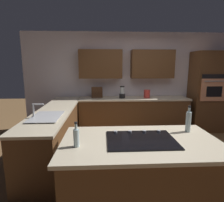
# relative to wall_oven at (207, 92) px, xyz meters

# --- Properties ---
(ground_plane) EXTENTS (14.00, 14.00, 0.00)m
(ground_plane) POSITION_rel_wall_oven_xyz_m (1.85, 1.72, -1.05)
(ground_plane) COLOR brown
(wall_back) EXTENTS (6.00, 0.44, 2.60)m
(wall_back) POSITION_rel_wall_oven_xyz_m (1.92, -0.33, 0.37)
(wall_back) COLOR silver
(wall_back) RESTS_ON ground
(lower_cabinets_back) EXTENTS (2.80, 0.60, 0.86)m
(lower_cabinets_back) POSITION_rel_wall_oven_xyz_m (1.95, -0.00, -0.62)
(lower_cabinets_back) COLOR brown
(lower_cabinets_back) RESTS_ON ground
(countertop_back) EXTENTS (2.84, 0.64, 0.04)m
(countertop_back) POSITION_rel_wall_oven_xyz_m (1.95, -0.00, -0.17)
(countertop_back) COLOR beige
(countertop_back) RESTS_ON lower_cabinets_back
(lower_cabinets_side) EXTENTS (0.60, 2.90, 0.86)m
(lower_cabinets_side) POSITION_rel_wall_oven_xyz_m (3.67, 1.17, -0.62)
(lower_cabinets_side) COLOR brown
(lower_cabinets_side) RESTS_ON ground
(countertop_side) EXTENTS (0.64, 2.94, 0.04)m
(countertop_side) POSITION_rel_wall_oven_xyz_m (3.67, 1.17, -0.17)
(countertop_side) COLOR beige
(countertop_side) RESTS_ON lower_cabinets_side
(island_base) EXTENTS (1.70, 0.94, 0.86)m
(island_base) POSITION_rel_wall_oven_xyz_m (2.33, 2.81, -0.62)
(island_base) COLOR brown
(island_base) RESTS_ON ground
(island_top) EXTENTS (1.78, 1.02, 0.04)m
(island_top) POSITION_rel_wall_oven_xyz_m (2.33, 2.81, -0.17)
(island_top) COLOR beige
(island_top) RESTS_ON island_base
(wall_oven) EXTENTS (0.80, 0.66, 2.09)m
(wall_oven) POSITION_rel_wall_oven_xyz_m (0.00, 0.00, 0.00)
(wall_oven) COLOR brown
(wall_oven) RESTS_ON ground
(sink_unit) EXTENTS (0.46, 0.70, 0.23)m
(sink_unit) POSITION_rel_wall_oven_xyz_m (3.68, 1.79, -0.13)
(sink_unit) COLOR #515456
(sink_unit) RESTS_ON countertop_side
(cooktop) EXTENTS (0.76, 0.56, 0.03)m
(cooktop) POSITION_rel_wall_oven_xyz_m (2.33, 2.80, -0.14)
(cooktop) COLOR black
(cooktop) RESTS_ON island_top
(blender) EXTENTS (0.15, 0.15, 0.31)m
(blender) POSITION_rel_wall_oven_xyz_m (2.25, -0.01, -0.01)
(blender) COLOR black
(blender) RESTS_ON countertop_back
(spice_rack) EXTENTS (0.28, 0.11, 0.28)m
(spice_rack) POSITION_rel_wall_oven_xyz_m (2.90, -0.08, -0.01)
(spice_rack) COLOR #472B19
(spice_rack) RESTS_ON countertop_back
(kettle) EXTENTS (0.16, 0.16, 0.21)m
(kettle) POSITION_rel_wall_oven_xyz_m (1.60, -0.01, -0.04)
(kettle) COLOR red
(kettle) RESTS_ON countertop_back
(oil_bottle) EXTENTS (0.06, 0.06, 0.26)m
(oil_bottle) POSITION_rel_wall_oven_xyz_m (3.03, 2.93, -0.04)
(oil_bottle) COLOR silver
(oil_bottle) RESTS_ON island_top
(second_bottle) EXTENTS (0.06, 0.06, 0.33)m
(second_bottle) POSITION_rel_wall_oven_xyz_m (1.68, 2.56, -0.01)
(second_bottle) COLOR silver
(second_bottle) RESTS_ON island_top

